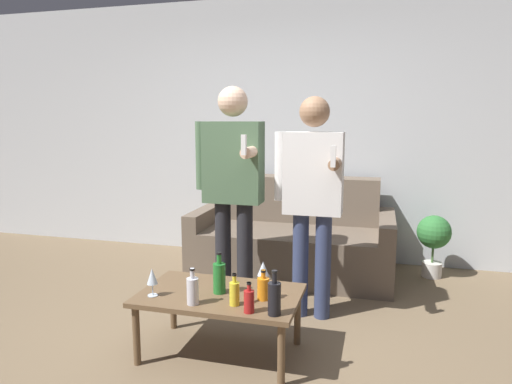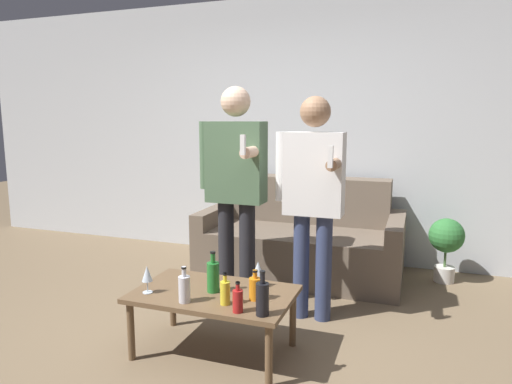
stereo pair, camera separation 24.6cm
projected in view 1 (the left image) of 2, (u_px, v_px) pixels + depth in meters
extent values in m
plane|color=#756047|center=(200.00, 360.00, 2.80)|extent=(16.00, 16.00, 0.00)
cube|color=silver|center=(282.00, 130.00, 4.81)|extent=(8.00, 0.06, 2.70)
cube|color=#6B5B4C|center=(290.00, 255.00, 4.22)|extent=(1.57, 0.68, 0.44)
cube|color=#6B5B4C|center=(299.00, 220.00, 4.64)|extent=(1.57, 0.27, 0.90)
cube|color=#6B5B4C|center=(208.00, 237.00, 4.56)|extent=(0.14, 0.95, 0.60)
cube|color=#6B5B4C|center=(386.00, 249.00, 4.11)|extent=(0.14, 0.95, 0.60)
cube|color=brown|center=(220.00, 295.00, 2.82)|extent=(0.99, 0.60, 0.03)
cylinder|color=brown|center=(136.00, 335.00, 2.73)|extent=(0.04, 0.04, 0.37)
cylinder|color=brown|center=(281.00, 355.00, 2.50)|extent=(0.04, 0.04, 0.37)
cylinder|color=brown|center=(173.00, 303.00, 3.21)|extent=(0.04, 0.04, 0.37)
cylinder|color=brown|center=(297.00, 317.00, 2.98)|extent=(0.04, 0.04, 0.37)
cylinder|color=#23752D|center=(219.00, 278.00, 2.81)|extent=(0.08, 0.08, 0.19)
cylinder|color=#23752D|center=(219.00, 258.00, 2.78)|extent=(0.03, 0.03, 0.07)
cylinder|color=black|center=(219.00, 253.00, 2.78)|extent=(0.03, 0.03, 0.01)
cylinder|color=silver|center=(193.00, 291.00, 2.63)|extent=(0.07, 0.07, 0.16)
cylinder|color=silver|center=(193.00, 273.00, 2.62)|extent=(0.03, 0.03, 0.06)
cylinder|color=black|center=(193.00, 269.00, 2.61)|extent=(0.03, 0.03, 0.01)
cylinder|color=#B21E1E|center=(249.00, 302.00, 2.52)|extent=(0.06, 0.06, 0.13)
cylinder|color=#B21E1E|center=(249.00, 286.00, 2.51)|extent=(0.02, 0.02, 0.05)
cylinder|color=black|center=(249.00, 283.00, 2.51)|extent=(0.03, 0.03, 0.01)
cylinder|color=orange|center=(263.00, 289.00, 2.71)|extent=(0.07, 0.07, 0.13)
cylinder|color=orange|center=(263.00, 274.00, 2.69)|extent=(0.03, 0.03, 0.05)
cylinder|color=black|center=(263.00, 271.00, 2.69)|extent=(0.03, 0.03, 0.01)
cylinder|color=yellow|center=(234.00, 294.00, 2.62)|extent=(0.06, 0.06, 0.14)
cylinder|color=yellow|center=(234.00, 278.00, 2.61)|extent=(0.02, 0.02, 0.05)
cylinder|color=black|center=(234.00, 275.00, 2.61)|extent=(0.03, 0.03, 0.01)
cylinder|color=black|center=(274.00, 299.00, 2.49)|extent=(0.07, 0.07, 0.18)
cylinder|color=black|center=(274.00, 277.00, 2.47)|extent=(0.03, 0.03, 0.07)
cylinder|color=black|center=(275.00, 272.00, 2.46)|extent=(0.03, 0.03, 0.01)
cylinder|color=silver|center=(153.00, 295.00, 2.77)|extent=(0.06, 0.06, 0.01)
cylinder|color=silver|center=(153.00, 289.00, 2.77)|extent=(0.01, 0.01, 0.07)
cone|color=silver|center=(152.00, 276.00, 2.75)|extent=(0.07, 0.07, 0.10)
cylinder|color=silver|center=(263.00, 286.00, 2.93)|extent=(0.07, 0.07, 0.01)
cylinder|color=silver|center=(263.00, 281.00, 2.92)|extent=(0.01, 0.01, 0.07)
cone|color=silver|center=(263.00, 269.00, 2.91)|extent=(0.07, 0.07, 0.09)
cylinder|color=#232328|center=(223.00, 253.00, 3.63)|extent=(0.13, 0.13, 0.83)
cylinder|color=#232328|center=(245.00, 254.00, 3.58)|extent=(0.13, 0.13, 0.83)
cube|color=#4C6B4C|center=(233.00, 162.00, 3.49)|extent=(0.45, 0.20, 0.62)
sphere|color=beige|center=(233.00, 101.00, 3.42)|extent=(0.23, 0.23, 0.23)
cylinder|color=#4C6B4C|center=(201.00, 156.00, 3.55)|extent=(0.08, 0.08, 0.53)
cylinder|color=beige|center=(251.00, 152.00, 3.29)|extent=(0.08, 0.28, 0.08)
cube|color=white|center=(244.00, 145.00, 3.12)|extent=(0.03, 0.03, 0.14)
cylinder|color=navy|center=(300.00, 265.00, 3.40)|extent=(0.12, 0.12, 0.79)
cylinder|color=navy|center=(323.00, 266.00, 3.35)|extent=(0.12, 0.12, 0.79)
cube|color=white|center=(313.00, 173.00, 3.27)|extent=(0.42, 0.18, 0.59)
sphere|color=#9E7556|center=(315.00, 112.00, 3.20)|extent=(0.22, 0.22, 0.22)
cylinder|color=white|center=(280.00, 166.00, 3.32)|extent=(0.08, 0.08, 0.50)
cylinder|color=#9E7556|center=(336.00, 163.00, 3.08)|extent=(0.08, 0.27, 0.08)
cube|color=white|center=(333.00, 156.00, 2.92)|extent=(0.03, 0.03, 0.14)
cylinder|color=silver|center=(432.00, 269.00, 4.28)|extent=(0.18, 0.18, 0.14)
cylinder|color=#476B38|center=(433.00, 253.00, 4.25)|extent=(0.02, 0.02, 0.19)
sphere|color=#337A38|center=(434.00, 232.00, 4.22)|extent=(0.31, 0.31, 0.31)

